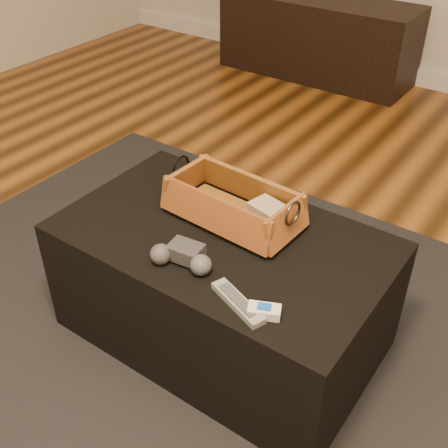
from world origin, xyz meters
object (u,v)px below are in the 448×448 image
Objects in this scene: cream_gadget at (264,311)px; game_controller at (183,257)px; media_cabinet at (318,38)px; ottoman at (223,287)px; wicker_basket at (233,205)px; tv_remote at (224,212)px; silver_remote at (238,302)px.

game_controller is at bearing 173.05° from cream_gadget.
media_cabinet is 2.54m from ottoman.
wicker_basket is (0.88, -2.28, 0.23)m from media_cabinet.
tv_remote is 0.25m from game_controller.
game_controller is (0.89, -2.55, 0.21)m from media_cabinet.
wicker_basket is (0.02, 0.01, 0.02)m from tv_remote.
game_controller is at bearing -92.67° from ottoman.
media_cabinet is 13.99× the size of cream_gadget.
wicker_basket is at bearing 30.87° from tv_remote.
ottoman is at bearing 142.71° from cream_gadget.
tv_remote is (-0.04, 0.07, 0.24)m from ottoman.
silver_remote is at bearing -52.37° from tv_remote.
ottoman is 0.42m from cream_gadget.
cream_gadget is (1.18, -2.59, 0.19)m from media_cabinet.
cream_gadget reaches higher than silver_remote.
cream_gadget is at bearing 6.96° from silver_remote.
tv_remote is at bearing -69.57° from media_cabinet.
media_cabinet reaches higher than ottoman.
ottoman is 2.27× the size of wicker_basket.
tv_remote is at bearing 121.17° from ottoman.
ottoman is 0.38m from silver_remote.
cream_gadget is at bearing -37.29° from ottoman.
media_cabinet is 2.85m from cream_gadget.
ottoman is 5.28× the size of silver_remote.
media_cabinet is at bearing 111.04° from wicker_basket.
ottoman is (0.90, -2.37, -0.03)m from media_cabinet.
wicker_basket is at bearing 135.12° from cream_gadget.
media_cabinet reaches higher than game_controller.
tv_remote is at bearing 130.42° from silver_remote.
wicker_basket reaches higher than silver_remote.
wicker_basket is 2.33× the size of silver_remote.
media_cabinet is at bearing 107.64° from tv_remote.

